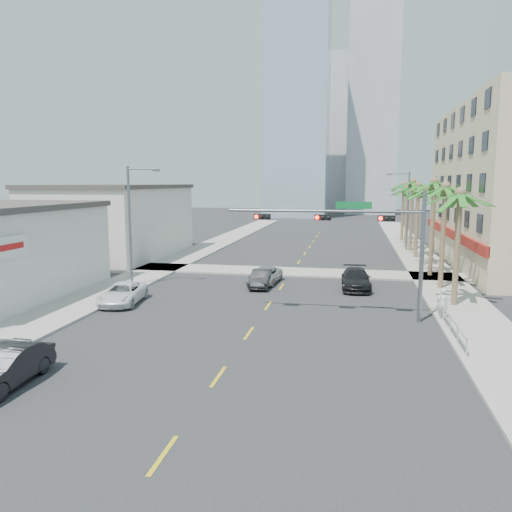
{
  "coord_description": "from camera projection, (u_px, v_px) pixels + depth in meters",
  "views": [
    {
      "loc": [
        5.23,
        -20.65,
        7.82
      ],
      "look_at": [
        -0.41,
        8.02,
        3.5
      ],
      "focal_mm": 35.0,
      "sensor_mm": 36.0,
      "label": 1
    }
  ],
  "objects": [
    {
      "name": "palm_tree_5",
      "position": [
        413.0,
        183.0,
        55.73
      ],
      "size": [
        4.8,
        4.8,
        8.52
      ],
      "color": "brown",
      "rests_on": "ground"
    },
    {
      "name": "palm_tree_2",
      "position": [
        434.0,
        183.0,
        40.58
      ],
      "size": [
        4.8,
        4.8,
        8.52
      ],
      "color": "brown",
      "rests_on": "ground"
    },
    {
      "name": "pedestrian",
      "position": [
        442.0,
        303.0,
        28.26
      ],
      "size": [
        0.71,
        0.55,
        1.74
      ],
      "primitive_type": "imported",
      "rotation": [
        0.0,
        0.0,
        3.36
      ],
      "color": "silver",
      "rests_on": "sidewalk_right"
    },
    {
      "name": "palm_tree_7",
      "position": [
        404.0,
        185.0,
        65.87
      ],
      "size": [
        4.8,
        4.8,
        8.16
      ],
      "color": "brown",
      "rests_on": "ground"
    },
    {
      "name": "palm_tree_1",
      "position": [
        446.0,
        188.0,
        35.59
      ],
      "size": [
        4.8,
        4.8,
        8.16
      ],
      "color": "brown",
      "rests_on": "ground"
    },
    {
      "name": "streetlight_right",
      "position": [
        406.0,
        207.0,
        56.24
      ],
      "size": [
        2.55,
        0.25,
        9.0
      ],
      "color": "slate",
      "rests_on": "ground"
    },
    {
      "name": "tower_far_center",
      "position": [
        327.0,
        135.0,
        141.03
      ],
      "size": [
        16.0,
        16.0,
        42.0
      ],
      "primitive_type": "cube",
      "color": "#ADADB2",
      "rests_on": "ground"
    },
    {
      "name": "ground",
      "position": [
        230.0,
        360.0,
        22.19
      ],
      "size": [
        260.0,
        260.0,
        0.0
      ],
      "primitive_type": "plane",
      "color": "#262628",
      "rests_on": "ground"
    },
    {
      "name": "car_parked_mid",
      "position": [
        6.0,
        368.0,
        19.21
      ],
      "size": [
        1.79,
        4.61,
        1.5
      ],
      "primitive_type": "imported",
      "rotation": [
        0.0,
        0.0,
        0.04
      ],
      "color": "black",
      "rests_on": "ground"
    },
    {
      "name": "sidewalk_left",
      "position": [
        153.0,
        271.0,
        43.88
      ],
      "size": [
        4.0,
        120.0,
        0.15
      ],
      "primitive_type": "cube",
      "color": "gray",
      "rests_on": "ground"
    },
    {
      "name": "palm_tree_0",
      "position": [
        460.0,
        195.0,
        30.59
      ],
      "size": [
        4.8,
        4.8,
        7.8
      ],
      "color": "brown",
      "rests_on": "ground"
    },
    {
      "name": "building_left_far",
      "position": [
        115.0,
        223.0,
        52.56
      ],
      "size": [
        11.0,
        18.0,
        7.2
      ],
      "primitive_type": "cube",
      "color": "beige",
      "rests_on": "ground"
    },
    {
      "name": "guardrail",
      "position": [
        450.0,
        321.0,
        25.95
      ],
      "size": [
        0.08,
        8.08,
        1.0
      ],
      "color": "silver",
      "rests_on": "ground"
    },
    {
      "name": "tower_far_right",
      "position": [
        373.0,
        92.0,
        122.86
      ],
      "size": [
        12.0,
        12.0,
        60.0
      ],
      "primitive_type": "cube",
      "color": "#ADADB2",
      "rests_on": "ground"
    },
    {
      "name": "traffic_signal_mast",
      "position": [
        364.0,
        232.0,
        28.06
      ],
      "size": [
        11.12,
        0.54,
        7.2
      ],
      "color": "slate",
      "rests_on": "ground"
    },
    {
      "name": "palm_tree_3",
      "position": [
        425.0,
        191.0,
        45.73
      ],
      "size": [
        4.8,
        4.8,
        7.8
      ],
      "color": "brown",
      "rests_on": "ground"
    },
    {
      "name": "tower_far_left",
      "position": [
        297.0,
        110.0,
        112.42
      ],
      "size": [
        14.0,
        14.0,
        48.0
      ],
      "primitive_type": "cube",
      "color": "#99B2C6",
      "rests_on": "ground"
    },
    {
      "name": "palm_tree_6",
      "position": [
        408.0,
        188.0,
        60.87
      ],
      "size": [
        4.8,
        4.8,
        7.8
      ],
      "color": "brown",
      "rests_on": "ground"
    },
    {
      "name": "car_parked_far",
      "position": [
        123.0,
        294.0,
        32.39
      ],
      "size": [
        2.8,
        5.04,
        1.34
      ],
      "primitive_type": "imported",
      "rotation": [
        0.0,
        0.0,
        0.13
      ],
      "color": "white",
      "rests_on": "ground"
    },
    {
      "name": "car_lane_center",
      "position": [
        264.0,
        276.0,
        38.86
      ],
      "size": [
        2.44,
        4.66,
        1.25
      ],
      "primitive_type": "imported",
      "rotation": [
        0.0,
        0.0,
        -0.08
      ],
      "color": "#B6B6BB",
      "rests_on": "ground"
    },
    {
      "name": "palm_tree_4",
      "position": [
        418.0,
        186.0,
        50.73
      ],
      "size": [
        4.8,
        4.8,
        8.16
      ],
      "color": "brown",
      "rests_on": "ground"
    },
    {
      "name": "sidewalk_right",
      "position": [
        439.0,
        282.0,
        39.3
      ],
      "size": [
        4.0,
        120.0,
        0.15
      ],
      "primitive_type": "cube",
      "color": "gray",
      "rests_on": "ground"
    },
    {
      "name": "car_lane_right",
      "position": [
        356.0,
        279.0,
        36.88
      ],
      "size": [
        2.29,
        5.19,
        1.48
      ],
      "primitive_type": "imported",
      "rotation": [
        0.0,
        0.0,
        0.04
      ],
      "color": "black",
      "rests_on": "ground"
    },
    {
      "name": "streetlight_left",
      "position": [
        132.0,
        220.0,
        37.13
      ],
      "size": [
        2.55,
        0.25,
        9.0
      ],
      "color": "slate",
      "rests_on": "ground"
    },
    {
      "name": "sidewalk_cross",
      "position": [
        291.0,
        272.0,
        43.53
      ],
      "size": [
        80.0,
        4.0,
        0.15
      ],
      "primitive_type": "cube",
      "color": "gray",
      "rests_on": "ground"
    },
    {
      "name": "car_lane_left",
      "position": [
        261.0,
        279.0,
        37.48
      ],
      "size": [
        1.54,
        4.01,
        1.3
      ],
      "primitive_type": "imported",
      "rotation": [
        0.0,
        0.0,
        0.04
      ],
      "color": "black",
      "rests_on": "ground"
    }
  ]
}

